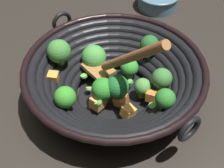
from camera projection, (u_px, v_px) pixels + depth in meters
The scene contains 4 objects.
ground_plane at pixel (114, 97), 0.71m from camera, with size 4.00×4.00×0.00m, color #28231E.
wok at pixel (114, 77), 0.66m from camera, with size 0.39×0.42×0.23m.
prep_bowl at pixel (158, 0), 0.96m from camera, with size 0.13×0.13×0.05m.
garlic_bulb at pixel (101, 23), 0.88m from camera, with size 0.04×0.04×0.04m, color silver.
Camera 1 is at (0.37, 0.29, 0.53)m, focal length 49.37 mm.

